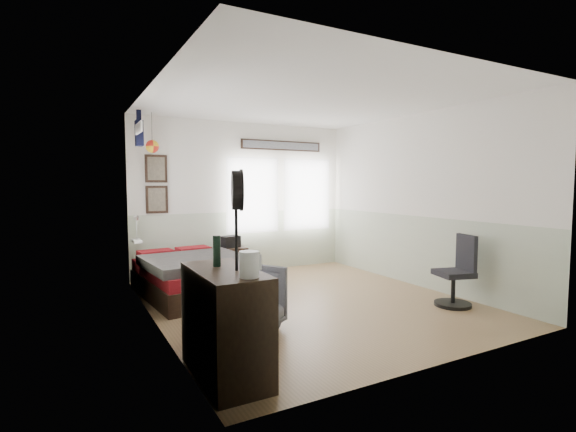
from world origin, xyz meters
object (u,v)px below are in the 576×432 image
object	(u,v)px
dresser	(225,323)
task_chair	(457,277)
armchair	(241,300)
nightstand	(230,263)
bed	(192,276)

from	to	relation	value
dresser	task_chair	size ratio (longest dim) A/B	1.07
armchair	task_chair	size ratio (longest dim) A/B	0.83
armchair	task_chair	xyz separation A→B (m)	(2.88, -0.42, 0.03)
dresser	nightstand	world-z (taller)	dresser
bed	armchair	bearing A→B (deg)	-93.85
bed	dresser	distance (m)	2.67
dresser	nightstand	size ratio (longest dim) A/B	1.90
task_chair	armchair	bearing A→B (deg)	-172.66
nightstand	armchair	bearing A→B (deg)	-106.03
bed	task_chair	world-z (taller)	task_chair
dresser	armchair	size ratio (longest dim) A/B	1.28
bed	nightstand	xyz separation A→B (m)	(0.87, 0.81, -0.02)
bed	armchair	size ratio (longest dim) A/B	2.49
nightstand	task_chair	world-z (taller)	task_chair
dresser	task_chair	distance (m)	3.40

